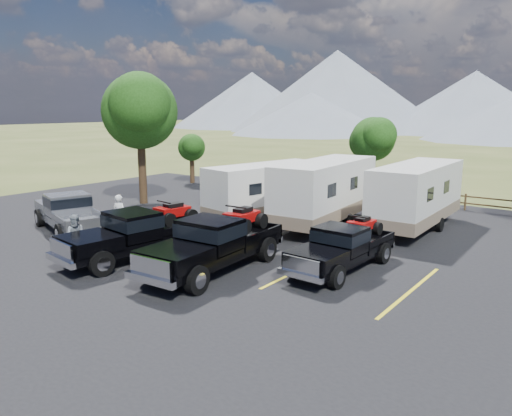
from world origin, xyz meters
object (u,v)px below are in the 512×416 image
Objects in this scene: tree_big_nw at (139,111)px; person_b at (77,237)px; trailer_right at (416,196)px; rig_right at (343,246)px; trailer_left at (265,191)px; pickup_silver at (69,212)px; person_a at (120,215)px; trailer_center at (325,192)px; rig_left at (139,233)px; rig_center at (215,242)px.

person_b is at bearing -53.45° from tree_big_nw.
rig_right is at bearing -91.20° from trailer_right.
trailer_left is 4.79× the size of person_b.
tree_big_nw reaches higher than pickup_silver.
trailer_right is 1.43× the size of pickup_silver.
person_a is (-10.53, -1.56, 0.07)m from rig_right.
tree_big_nw is 12.50m from person_b.
pickup_silver is at bearing 104.18° from person_b.
trailer_right is at bearing 31.57° from trailer_left.
pickup_silver reaches higher than person_b.
trailer_center is 1.48× the size of pickup_silver.
tree_big_nw is 8.83m from pickup_silver.
trailer_center reaches higher than trailer_left.
person_b is at bearing -89.81° from trailer_left.
rig_left is at bearing -79.82° from trailer_left.
tree_big_nw is at bearing 146.37° from rig_center.
trailer_right is (0.03, 7.56, 0.77)m from rig_right.
pickup_silver is at bearing 175.78° from rig_center.
rig_right is 0.65× the size of trailer_left.
rig_right is at bearing -59.38° from trailer_center.
trailer_right is at bearing 22.80° from trailer_center.
trailer_right is 13.98m from person_a.
rig_right is at bearing -16.67° from person_b.
trailer_left is (-3.29, 7.75, 0.49)m from rig_center.
person_a is (-3.44, 1.83, -0.06)m from rig_left.
rig_right is (3.67, 2.79, -0.16)m from rig_center.
rig_left is 0.76× the size of trailer_left.
person_a is at bearing -169.02° from rig_right.
rig_left is 13.09m from trailer_right.
rig_center is at bearing -23.34° from person_b.
rig_right is at bearing 34.31° from rig_center.
trailer_right is 15.37m from person_b.
pickup_silver is (-12.93, -2.60, 0.06)m from rig_right.
trailer_right is at bearing 11.44° from tree_big_nw.
rig_right is 0.61× the size of trailer_right.
trailer_right is (15.80, 3.20, -3.91)m from tree_big_nw.
tree_big_nw is at bearing -165.12° from trailer_left.
pickup_silver is at bearing -142.86° from trailer_right.
rig_center is 6.98m from person_a.
person_b is (-8.86, -4.95, 0.01)m from rig_right.
rig_center is 8.43m from trailer_left.
trailer_right is 5.13× the size of person_b.
tree_big_nw is 17.02m from rig_right.
trailer_left is at bearing 33.27° from person_b.
tree_big_nw is at bearing 167.06° from rig_right.
rig_left is 3.66× the size of person_b.
trailer_left reaches higher than rig_center.
person_a is at bearing -107.68° from trailer_left.
person_a reaches higher than person_b.
person_a is (-6.69, -7.19, -0.75)m from trailer_center.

